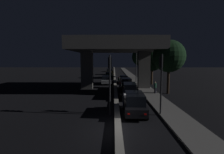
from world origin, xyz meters
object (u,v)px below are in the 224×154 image
at_px(car_black_lead, 135,103).
at_px(traffic_light_right_of_median, 161,74).
at_px(traffic_light_left_of_median, 110,74).
at_px(car_black_fourth_oncoming, 110,70).
at_px(car_black_second, 130,90).
at_px(car_silver_lead_oncoming, 106,80).
at_px(motorcycle_black_filtering_mid, 120,88).
at_px(motorcycle_blue_filtering_near, 124,102).
at_px(street_lamp, 135,62).
at_px(car_taxi_yellow_third_oncoming, 109,71).
at_px(car_black_third, 126,84).
at_px(car_dark_green_second_oncoming, 109,75).
at_px(motorcycle_white_filtering_far, 119,81).
at_px(car_grey_fourth, 124,79).
at_px(pedestrian_on_sidewalk, 155,87).

bearing_deg(car_black_lead, traffic_light_right_of_median, -92.01).
relative_size(traffic_light_left_of_median, car_black_fourth_oncoming, 1.22).
xyz_separation_m(car_black_second, car_silver_lead_oncoming, (-3.42, 12.81, -0.15)).
distance_m(car_black_lead, car_black_second, 6.47).
bearing_deg(motorcycle_black_filtering_mid, car_black_fourth_oncoming, 3.95).
relative_size(car_black_second, motorcycle_blue_filtering_near, 2.24).
height_order(car_black_second, motorcycle_blue_filtering_near, car_black_second).
xyz_separation_m(street_lamp, motorcycle_black_filtering_mid, (-3.47, -10.89, -3.63)).
xyz_separation_m(car_black_lead, car_taxi_yellow_third_oncoming, (-3.31, 41.92, 0.00)).
height_order(car_black_second, car_black_third, car_black_second).
distance_m(car_black_second, car_dark_green_second_oncoming, 25.93).
height_order(traffic_light_right_of_median, car_dark_green_second_oncoming, traffic_light_right_of_median).
bearing_deg(car_black_fourth_oncoming, motorcycle_blue_filtering_near, 3.79).
bearing_deg(car_black_lead, motorcycle_blue_filtering_near, 25.26).
xyz_separation_m(car_black_lead, car_black_fourth_oncoming, (-3.15, 55.76, -0.18)).
height_order(car_black_lead, car_dark_green_second_oncoming, car_black_lead).
height_order(car_black_second, car_black_fourth_oncoming, car_black_second).
relative_size(car_black_lead, car_black_third, 0.95).
bearing_deg(motorcycle_black_filtering_mid, car_black_lead, -174.24).
distance_m(car_black_lead, motorcycle_white_filtering_far, 19.71).
bearing_deg(motorcycle_blue_filtering_near, car_grey_fourth, 1.23).
relative_size(street_lamp, car_black_second, 1.66).
relative_size(traffic_light_left_of_median, car_dark_green_second_oncoming, 1.23).
relative_size(car_grey_fourth, motorcycle_black_filtering_mid, 2.32).
distance_m(car_taxi_yellow_third_oncoming, motorcycle_blue_filtering_near, 40.09).
bearing_deg(car_dark_green_second_oncoming, car_black_second, 6.94).
height_order(traffic_light_right_of_median, pedestrian_on_sidewalk, traffic_light_right_of_median).
bearing_deg(traffic_light_left_of_median, car_silver_lead_oncoming, 93.20).
distance_m(traffic_light_left_of_median, car_silver_lead_oncoming, 19.66).
bearing_deg(motorcycle_white_filtering_far, car_black_fourth_oncoming, 7.25).
relative_size(car_black_second, car_dark_green_second_oncoming, 1.01).
bearing_deg(motorcycle_white_filtering_far, motorcycle_black_filtering_mid, -176.84).
xyz_separation_m(traffic_light_right_of_median, motorcycle_white_filtering_far, (-3.04, 19.85, -2.99)).
xyz_separation_m(car_taxi_yellow_third_oncoming, motorcycle_black_filtering_mid, (2.42, -31.09, -0.37)).
distance_m(car_grey_fourth, car_silver_lead_oncoming, 4.24).
relative_size(car_silver_lead_oncoming, car_black_fourth_oncoming, 1.03).
bearing_deg(street_lamp, motorcycle_blue_filtering_near, -99.74).
bearing_deg(motorcycle_white_filtering_far, car_taxi_yellow_third_oncoming, 9.94).
bearing_deg(car_black_third, motorcycle_blue_filtering_near, 172.53).
xyz_separation_m(traffic_light_left_of_median, street_lamp, (4.77, 21.87, 0.71)).
height_order(traffic_light_right_of_median, street_lamp, street_lamp).
distance_m(traffic_light_right_of_median, motorcycle_white_filtering_far, 20.31).
bearing_deg(traffic_light_right_of_median, car_taxi_yellow_third_oncoming, 97.48).
height_order(car_taxi_yellow_third_oncoming, motorcycle_white_filtering_far, car_taxi_yellow_third_oncoming).
height_order(street_lamp, motorcycle_blue_filtering_near, street_lamp).
bearing_deg(traffic_light_left_of_median, car_dark_green_second_oncoming, 91.67).
xyz_separation_m(traffic_light_right_of_median, car_silver_lead_oncoming, (-5.49, 19.44, -2.75)).
xyz_separation_m(car_dark_green_second_oncoming, motorcycle_white_filtering_far, (2.30, -12.50, -0.16)).
xyz_separation_m(car_taxi_yellow_third_oncoming, pedestrian_on_sidewalk, (7.26, -32.87, -0.04)).
height_order(car_black_fourth_oncoming, motorcycle_blue_filtering_near, car_black_fourth_oncoming).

